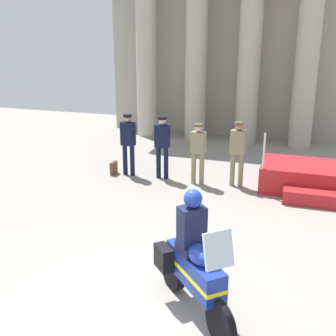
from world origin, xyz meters
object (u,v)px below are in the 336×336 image
at_px(officer_in_row_2, 198,149).
at_px(motorcycle_with_rider, 193,263).
at_px(officer_in_row_3, 238,149).
at_px(reviewing_stand, 317,179).
at_px(officer_in_row_1, 162,143).
at_px(briefcase_on_ground, 114,168).
at_px(officer_in_row_0, 128,140).

height_order(officer_in_row_2, motorcycle_with_rider, motorcycle_with_rider).
bearing_deg(officer_in_row_3, reviewing_stand, -165.77).
bearing_deg(reviewing_stand, motorcycle_with_rider, -107.09).
distance_m(reviewing_stand, officer_in_row_3, 2.14).
bearing_deg(officer_in_row_1, officer_in_row_2, 179.43).
bearing_deg(officer_in_row_3, briefcase_on_ground, 9.06).
relative_size(officer_in_row_0, officer_in_row_1, 1.01).
distance_m(officer_in_row_2, briefcase_on_ground, 2.62).
distance_m(reviewing_stand, officer_in_row_2, 3.12).
bearing_deg(briefcase_on_ground, officer_in_row_2, -1.66).
bearing_deg(reviewing_stand, officer_in_row_3, -173.42).
relative_size(officer_in_row_3, briefcase_on_ground, 4.79).
height_order(reviewing_stand, officer_in_row_0, officer_in_row_0).
height_order(reviewing_stand, motorcycle_with_rider, motorcycle_with_rider).
xyz_separation_m(officer_in_row_1, officer_in_row_3, (2.06, 0.01, -0.01)).
distance_m(officer_in_row_0, officer_in_row_3, 3.05).
bearing_deg(officer_in_row_1, reviewing_stand, -168.98).
xyz_separation_m(motorcycle_with_rider, briefcase_on_ground, (-3.76, 5.41, -0.61)).
distance_m(officer_in_row_1, briefcase_on_ground, 1.68).
relative_size(reviewing_stand, officer_in_row_1, 1.61).
bearing_deg(briefcase_on_ground, officer_in_row_3, 1.41).
bearing_deg(motorcycle_with_rider, officer_in_row_0, 168.62).
xyz_separation_m(officer_in_row_0, officer_in_row_1, (0.99, 0.03, -0.01)).
bearing_deg(reviewing_stand, briefcase_on_ground, -176.69).
bearing_deg(reviewing_stand, officer_in_row_0, -176.94).
xyz_separation_m(officer_in_row_2, officer_in_row_3, (1.01, 0.16, 0.05)).
xyz_separation_m(officer_in_row_0, officer_in_row_2, (2.04, -0.12, -0.06)).
distance_m(officer_in_row_1, officer_in_row_3, 2.06).
xyz_separation_m(reviewing_stand, motorcycle_with_rider, (-1.76, -5.73, 0.47)).
bearing_deg(officer_in_row_1, motorcycle_with_rider, 120.49).
relative_size(reviewing_stand, officer_in_row_0, 1.60).
bearing_deg(officer_in_row_0, officer_in_row_3, -171.64).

